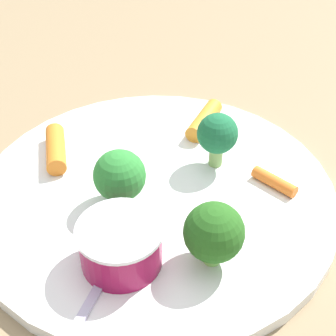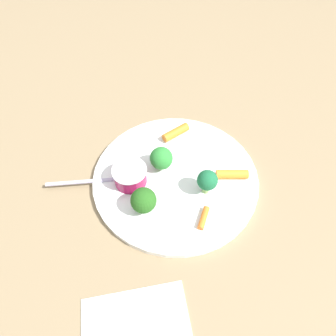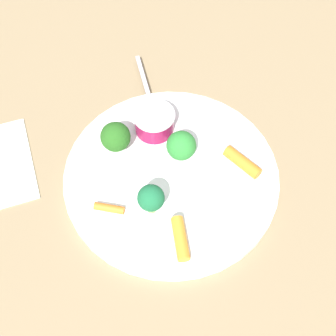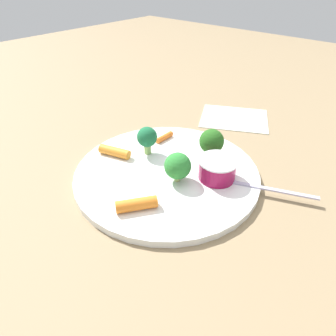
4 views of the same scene
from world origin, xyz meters
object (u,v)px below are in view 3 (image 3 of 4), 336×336
object	(u,v)px
sauce_cup	(154,122)
carrot_stick_1	(180,238)
broccoli_floret_0	(151,198)
broccoli_floret_2	(181,146)
plate	(171,175)
carrot_stick_2	(109,208)
broccoli_floret_1	(116,137)
carrot_stick_0	(242,162)
fork	(149,95)

from	to	relation	value
sauce_cup	carrot_stick_1	bearing A→B (deg)	110.68
broccoli_floret_0	carrot_stick_1	bearing A→B (deg)	139.30
broccoli_floret_0	broccoli_floret_2	size ratio (longest dim) A/B	1.05
plate	carrot_stick_2	world-z (taller)	carrot_stick_2
broccoli_floret_1	carrot_stick_1	bearing A→B (deg)	131.26
broccoli_floret_1	carrot_stick_2	xyz separation A→B (m)	(-0.01, 0.10, -0.02)
carrot_stick_1	carrot_stick_2	world-z (taller)	carrot_stick_1
plate	carrot_stick_1	bearing A→B (deg)	105.67
carrot_stick_2	carrot_stick_0	bearing A→B (deg)	-149.59
broccoli_floret_1	carrot_stick_0	size ratio (longest dim) A/B	0.87
carrot_stick_1	fork	distance (m)	0.26
broccoli_floret_0	carrot_stick_0	world-z (taller)	broccoli_floret_0
carrot_stick_0	carrot_stick_2	world-z (taller)	carrot_stick_0
broccoli_floret_2	sauce_cup	bearing A→B (deg)	-42.90
carrot_stick_2	broccoli_floret_0	bearing A→B (deg)	-170.16
broccoli_floret_2	carrot_stick_0	world-z (taller)	broccoli_floret_2
broccoli_floret_1	broccoli_floret_2	world-z (taller)	broccoli_floret_1
broccoli_floret_0	broccoli_floret_2	world-z (taller)	broccoli_floret_0
broccoli_floret_1	broccoli_floret_0	bearing A→B (deg)	127.05
broccoli_floret_0	broccoli_floret_1	xyz separation A→B (m)	(0.07, -0.09, -0.00)
broccoli_floret_2	broccoli_floret_1	bearing A→B (deg)	0.79
sauce_cup	broccoli_floret_1	xyz separation A→B (m)	(0.05, 0.05, 0.01)
plate	broccoli_floret_2	size ratio (longest dim) A/B	6.24
plate	fork	xyz separation A→B (m)	(0.06, -0.14, 0.01)
sauce_cup	fork	distance (m)	0.07
sauce_cup	fork	world-z (taller)	sauce_cup
broccoli_floret_2	carrot_stick_2	distance (m)	0.13
broccoli_floret_0	carrot_stick_2	size ratio (longest dim) A/B	1.26
broccoli_floret_2	carrot_stick_1	size ratio (longest dim) A/B	0.85
broccoli_floret_0	carrot_stick_2	xyz separation A→B (m)	(0.06, 0.01, -0.03)
fork	carrot_stick_0	bearing A→B (deg)	145.55
plate	broccoli_floret_2	world-z (taller)	broccoli_floret_2
broccoli_floret_2	carrot_stick_0	xyz separation A→B (m)	(-0.09, 0.00, -0.02)
broccoli_floret_1	carrot_stick_1	world-z (taller)	broccoli_floret_1
plate	broccoli_floret_0	world-z (taller)	broccoli_floret_0
carrot_stick_2	plate	bearing A→B (deg)	-135.93
broccoli_floret_0	sauce_cup	bearing A→B (deg)	-81.32
carrot_stick_0	carrot_stick_1	world-z (taller)	same
carrot_stick_0	plate	bearing A→B (deg)	16.81
broccoli_floret_0	broccoli_floret_1	size ratio (longest dim) A/B	1.01
carrot_stick_0	carrot_stick_2	xyz separation A→B (m)	(0.17, 0.10, -0.00)
plate	broccoli_floret_0	distance (m)	0.07
sauce_cup	broccoli_floret_1	size ratio (longest dim) A/B	1.20
sauce_cup	carrot_stick_1	world-z (taller)	sauce_cup
plate	carrot_stick_2	bearing A→B (deg)	44.07
sauce_cup	carrot_stick_1	xyz separation A→B (m)	(-0.07, 0.18, -0.01)
fork	carrot_stick_2	bearing A→B (deg)	86.05
sauce_cup	carrot_stick_0	distance (m)	0.14
sauce_cup	carrot_stick_2	bearing A→B (deg)	76.20
carrot_stick_1	broccoli_floret_2	bearing A→B (deg)	-81.77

